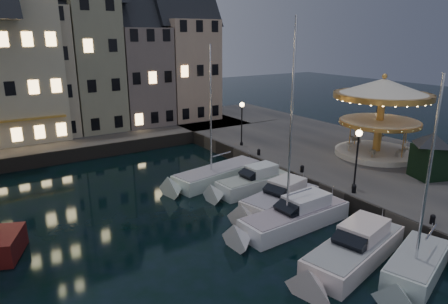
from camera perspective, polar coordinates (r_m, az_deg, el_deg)
ground at (r=24.28m, az=8.46°, el=-12.17°), size 160.00×160.00×0.00m
quay_east at (r=37.40m, az=18.74°, el=-1.43°), size 16.00×56.00×1.30m
quay_north at (r=45.60m, az=-23.80°, el=1.16°), size 44.00×12.00×1.30m
quaywall_e at (r=31.77m, az=9.60°, el=-3.89°), size 0.15×44.00×1.30m
quaywall_n at (r=40.24m, az=-19.56°, el=-0.28°), size 48.00×0.15×1.30m
streetlamp_b at (r=28.36m, az=18.51°, el=0.14°), size 0.44×0.44×4.17m
streetlamp_c at (r=37.96m, az=2.56°, el=4.94°), size 0.44×0.44×4.17m
streetlamp_d at (r=41.28m, az=20.95°, el=4.81°), size 0.44×0.44×4.17m
bollard_a at (r=25.59m, az=27.65°, el=-8.45°), size 0.30×0.30×0.57m
bollard_b at (r=28.36m, az=18.08°, el=-4.97°), size 0.30×0.30×0.57m
bollard_c at (r=31.51m, az=11.10°, el=-2.31°), size 0.30×0.30×0.57m
bollard_d at (r=35.46m, az=4.99°, el=0.05°), size 0.30×0.30×0.57m
townhouse_nc at (r=46.35m, az=-25.40°, el=11.44°), size 6.82×8.00×14.80m
townhouse_nd at (r=47.45m, az=-18.46°, el=12.85°), size 5.50×8.00×15.80m
townhouse_ne at (r=49.22m, az=-12.06°, el=11.65°), size 6.16×8.00×12.80m
townhouse_nf at (r=51.65m, az=-5.68°, el=12.69°), size 6.82×8.00×13.80m
motorboat_a at (r=22.25m, az=25.48°, el=-15.00°), size 6.25×3.64×10.34m
motorboat_b at (r=22.40m, az=17.72°, el=-13.57°), size 8.32×4.13×2.15m
motorboat_c at (r=25.24m, az=9.51°, el=-9.33°), size 8.64×2.59×11.46m
motorboat_d at (r=27.61m, az=7.53°, el=-7.01°), size 7.23×3.75×2.15m
motorboat_e at (r=30.48m, az=3.67°, el=-4.60°), size 7.09×2.37×2.15m
motorboat_f at (r=32.36m, az=-1.53°, el=-3.51°), size 9.13×3.88×12.08m
carousel at (r=36.84m, az=21.62°, el=6.59°), size 8.15×8.15×7.13m
ticket_kiosk at (r=32.87m, az=27.55°, el=0.54°), size 3.32×3.32×3.89m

